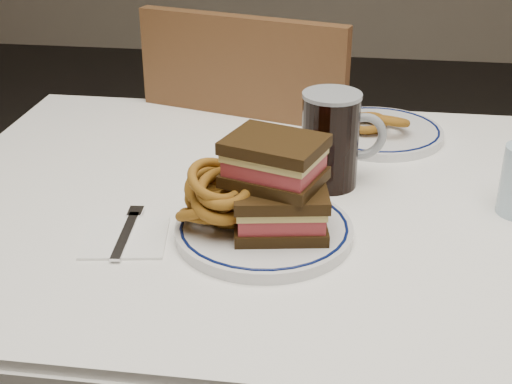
# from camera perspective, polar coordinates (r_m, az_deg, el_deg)

# --- Properties ---
(dining_table) EXTENTS (1.27, 0.87, 0.75)m
(dining_table) POSITION_cam_1_polar(r_m,az_deg,el_deg) (1.17, 5.23, -5.24)
(dining_table) COLOR white
(dining_table) RESTS_ON floor
(chair_far) EXTENTS (0.54, 0.54, 0.95)m
(chair_far) POSITION_cam_1_polar(r_m,az_deg,el_deg) (1.67, 0.66, 0.04)
(chair_far) COLOR #4D2C19
(chair_far) RESTS_ON floor
(main_plate) EXTENTS (0.25, 0.25, 0.02)m
(main_plate) POSITION_cam_1_polar(r_m,az_deg,el_deg) (1.01, 0.64, -3.03)
(main_plate) COLOR silver
(main_plate) RESTS_ON dining_table
(reuben_sandwich) EXTENTS (0.16, 0.14, 0.13)m
(reuben_sandwich) POSITION_cam_1_polar(r_m,az_deg,el_deg) (0.97, 1.73, 0.53)
(reuben_sandwich) COLOR black
(reuben_sandwich) RESTS_ON main_plate
(onion_rings_main) EXTENTS (0.12, 0.12, 0.12)m
(onion_rings_main) POSITION_cam_1_polar(r_m,az_deg,el_deg) (0.99, -3.17, -0.39)
(onion_rings_main) COLOR #652F0D
(onion_rings_main) RESTS_ON main_plate
(ketchup_ramekin) EXTENTS (0.06, 0.06, 0.03)m
(ketchup_ramekin) POSITION_cam_1_polar(r_m,az_deg,el_deg) (1.07, -1.10, 0.22)
(ketchup_ramekin) COLOR white
(ketchup_ramekin) RESTS_ON main_plate
(beer_mug) EXTENTS (0.14, 0.09, 0.16)m
(beer_mug) POSITION_cam_1_polar(r_m,az_deg,el_deg) (1.14, 6.11, 4.25)
(beer_mug) COLOR black
(beer_mug) RESTS_ON dining_table
(far_plate) EXTENTS (0.24, 0.24, 0.02)m
(far_plate) POSITION_cam_1_polar(r_m,az_deg,el_deg) (1.37, 9.69, 4.77)
(far_plate) COLOR silver
(far_plate) RESTS_ON dining_table
(onion_rings_far) EXTENTS (0.12, 0.10, 0.06)m
(onion_rings_far) POSITION_cam_1_polar(r_m,az_deg,el_deg) (1.35, 9.40, 5.51)
(onion_rings_far) COLOR #652F0D
(onion_rings_far) RESTS_ON far_plate
(napkin_fork) EXTENTS (0.13, 0.15, 0.01)m
(napkin_fork) POSITION_cam_1_polar(r_m,az_deg,el_deg) (1.03, -10.36, -3.50)
(napkin_fork) COLOR white
(napkin_fork) RESTS_ON dining_table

